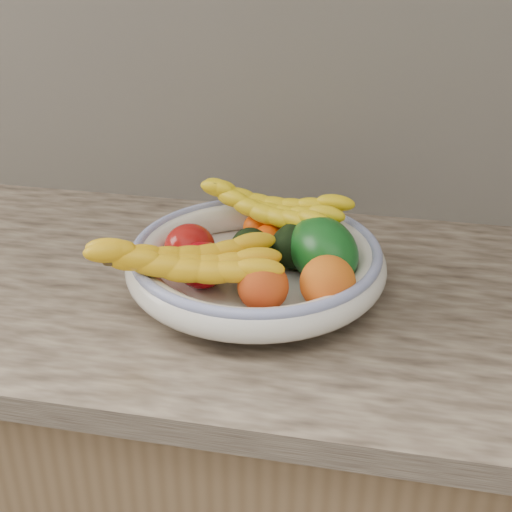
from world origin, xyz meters
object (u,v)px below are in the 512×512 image
object	(u,v)px
fruit_bowl	(256,263)
banana_bunch_front	(185,267)
banana_bunch_back	(270,212)
green_mango	(323,250)

from	to	relation	value
fruit_bowl	banana_bunch_front	world-z (taller)	banana_bunch_front
fruit_bowl	banana_bunch_front	xyz separation A→B (m)	(-0.08, -0.09, 0.03)
banana_bunch_front	banana_bunch_back	bearing A→B (deg)	48.12
fruit_bowl	banana_bunch_front	bearing A→B (deg)	-131.79
fruit_bowl	banana_bunch_back	size ratio (longest dim) A/B	1.44
banana_bunch_back	banana_bunch_front	distance (m)	0.21
green_mango	banana_bunch_back	distance (m)	0.13
fruit_bowl	banana_bunch_front	size ratio (longest dim) A/B	1.37
green_mango	banana_bunch_front	distance (m)	0.21
fruit_bowl	green_mango	world-z (taller)	green_mango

